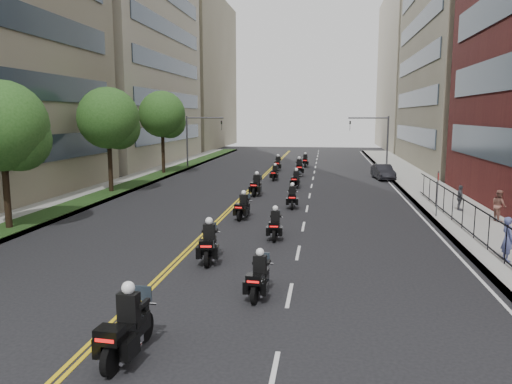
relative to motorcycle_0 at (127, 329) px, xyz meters
The scene contains 28 objects.
ground 0.83m from the motorcycle_0, 44.95° to the right, with size 160.00×160.00×0.00m, color black.
sidewalk_right 27.61m from the motorcycle_0, 63.59° to the left, with size 4.00×90.00×0.15m, color gray.
sidewalk_left 27.37m from the motorcycle_0, 115.37° to the left, with size 4.00×90.00×0.15m, color gray.
grass_strip 27.03m from the motorcycle_0, 113.83° to the left, with size 2.00×90.00×0.04m, color #1B3513.
building_right_tan 54.35m from the motorcycle_0, 65.49° to the left, with size 15.11×28.00×30.00m.
building_right_far 81.64m from the motorcycle_0, 74.35° to the left, with size 15.00×28.00×26.00m, color #A9A488.
building_left_mid 54.89m from the motorcycle_0, 114.45° to the left, with size 16.11×28.00×34.00m.
building_left_far 81.63m from the motorcycle_0, 105.61° to the left, with size 16.00×28.00×26.00m, color #7D745B.
iron_fence 16.27m from the motorcycle_0, 46.10° to the left, with size 0.05×28.00×1.50m.
street_trees 21.71m from the motorcycle_0, 120.44° to the left, with size 4.40×38.40×7.98m.
traffic_signal_right 42.96m from the motorcycle_0, 76.76° to the left, with size 4.09×0.20×5.60m.
traffic_signal_left 42.84m from the motorcycle_0, 102.51° to the left, with size 4.09×0.20×5.60m.
motorcycle_0 is the anchor object (origin of this frame).
motorcycle_1 5.13m from the motorcycle_0, 60.43° to the left, with size 0.56×2.10×1.55m.
motorcycle_2 7.96m from the motorcycle_0, 89.30° to the left, with size 0.69×2.37×1.75m.
motorcycle_3 12.18m from the motorcycle_0, 79.18° to the left, with size 0.49×2.10×1.55m.
motorcycle_4 16.21m from the motorcycle_0, 89.71° to the left, with size 0.63×2.15×1.59m.
motorcycle_5 20.04m from the motorcycle_0, 82.68° to the left, with size 0.53×2.13×1.57m.
motorcycle_6 24.29m from the motorcycle_0, 90.67° to the left, with size 0.61×2.35×1.73m.
motorcycle_7 28.59m from the motorcycle_0, 85.42° to the left, with size 0.62×2.12×1.57m.
motorcycle_8 32.74m from the motorcycle_0, 89.68° to the left, with size 0.53×2.06×1.52m.
motorcycle_9 36.43m from the motorcycle_0, 86.67° to the left, with size 0.64×2.50×1.84m.
motorcycle_10 40.44m from the motorcycle_0, 90.40° to the left, with size 0.54×2.32×1.71m.
motorcycle_11 44.59m from the motorcycle_0, 86.97° to the left, with size 0.51×2.22×1.64m.
parked_sedan 36.24m from the motorcycle_0, 74.51° to the left, with size 1.39×4.00×1.32m, color black.
pedestrian_a 14.69m from the motorcycle_0, 38.60° to the left, with size 0.63×0.41×1.72m, color #4A5288.
pedestrian_b 21.64m from the motorcycle_0, 50.94° to the left, with size 0.81×0.63×1.67m, color #905C4E.
pedestrian_c 23.20m from the motorcycle_0, 57.72° to the left, with size 0.87×0.36×1.49m, color #46474E.
Camera 1 is at (4.23, -10.22, 5.69)m, focal length 35.00 mm.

